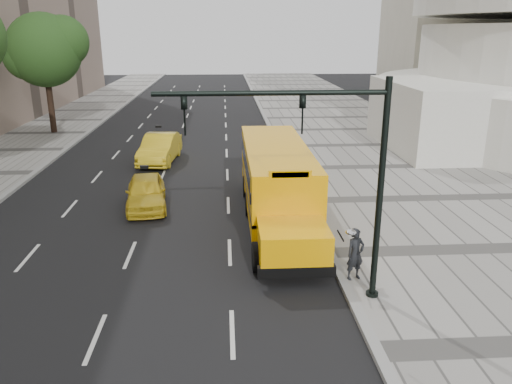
{
  "coord_description": "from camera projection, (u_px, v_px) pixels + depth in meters",
  "views": [
    {
      "loc": [
        2.41,
        -21.21,
        7.51
      ],
      "look_at": [
        3.5,
        -4.0,
        1.9
      ],
      "focal_mm": 35.0,
      "sensor_mm": 36.0,
      "label": 1
    }
  ],
  "objects": [
    {
      "name": "ground",
      "position": [
        172.0,
        206.0,
        22.3
      ],
      "size": [
        140.0,
        140.0,
        0.0
      ],
      "primitive_type": "plane",
      "color": "black",
      "rests_on": "ground"
    },
    {
      "name": "sidewalk_museum",
      "position": [
        434.0,
        199.0,
        23.0
      ],
      "size": [
        12.0,
        140.0,
        0.15
      ],
      "primitive_type": "cube",
      "color": "gray",
      "rests_on": "ground"
    },
    {
      "name": "curb_museum",
      "position": [
        305.0,
        202.0,
        22.64
      ],
      "size": [
        0.3,
        140.0,
        0.15
      ],
      "primitive_type": "cube",
      "color": "gray",
      "rests_on": "ground"
    },
    {
      "name": "tree_c",
      "position": [
        45.0,
        49.0,
        35.91
      ],
      "size": [
        5.93,
        5.27,
        8.77
      ],
      "color": "black",
      "rests_on": "ground"
    },
    {
      "name": "school_bus",
      "position": [
        277.0,
        177.0,
        20.49
      ],
      "size": [
        2.96,
        11.56,
        3.19
      ],
      "color": "#FFAA02",
      "rests_on": "ground"
    },
    {
      "name": "taxi_near",
      "position": [
        146.0,
        192.0,
        21.98
      ],
      "size": [
        2.21,
        4.37,
        1.43
      ],
      "primitive_type": "imported",
      "rotation": [
        0.0,
        0.0,
        0.13
      ],
      "color": "gold",
      "rests_on": "ground"
    },
    {
      "name": "taxi_far",
      "position": [
        160.0,
        148.0,
        29.56
      ],
      "size": [
        2.24,
        5.17,
        1.66
      ],
      "primitive_type": "imported",
      "rotation": [
        0.0,
        0.0,
        -0.1
      ],
      "color": "gold",
      "rests_on": "ground"
    },
    {
      "name": "pedestrian",
      "position": [
        355.0,
        254.0,
        15.26
      ],
      "size": [
        0.7,
        0.58,
        1.66
      ],
      "primitive_type": "imported",
      "rotation": [
        0.0,
        0.0,
        0.35
      ],
      "color": "black",
      "rests_on": "sidewalk_museum"
    },
    {
      "name": "traffic_signal",
      "position": [
        330.0,
        165.0,
        13.23
      ],
      "size": [
        6.18,
        0.36,
        6.4
      ],
      "color": "black",
      "rests_on": "ground"
    }
  ]
}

